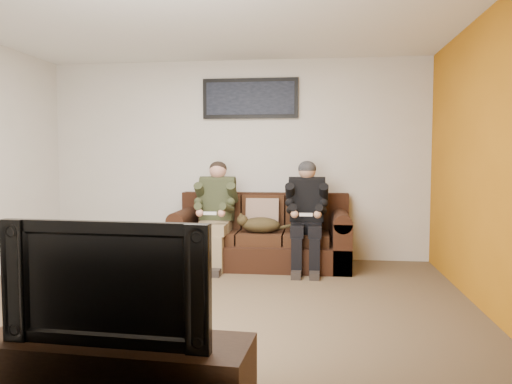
# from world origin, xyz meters

# --- Properties ---
(floor) EXTENTS (5.00, 5.00, 0.00)m
(floor) POSITION_xyz_m (0.00, 0.00, 0.00)
(floor) COLOR brown
(floor) RESTS_ON ground
(ceiling) EXTENTS (5.00, 5.00, 0.00)m
(ceiling) POSITION_xyz_m (0.00, 0.00, 2.60)
(ceiling) COLOR silver
(ceiling) RESTS_ON ground
(wall_back) EXTENTS (5.00, 0.00, 5.00)m
(wall_back) POSITION_xyz_m (0.00, 2.25, 1.30)
(wall_back) COLOR beige
(wall_back) RESTS_ON ground
(wall_front) EXTENTS (5.00, 0.00, 5.00)m
(wall_front) POSITION_xyz_m (0.00, -2.25, 1.30)
(wall_front) COLOR beige
(wall_front) RESTS_ON ground
(wall_right) EXTENTS (0.00, 4.50, 4.50)m
(wall_right) POSITION_xyz_m (2.50, 0.00, 1.30)
(wall_right) COLOR beige
(wall_right) RESTS_ON ground
(accent_wall_right) EXTENTS (0.00, 4.50, 4.50)m
(accent_wall_right) POSITION_xyz_m (2.49, 0.00, 1.30)
(accent_wall_right) COLOR #B86D12
(accent_wall_right) RESTS_ON ground
(sofa) EXTENTS (2.15, 0.93, 0.88)m
(sofa) POSITION_xyz_m (0.38, 1.83, 0.33)
(sofa) COLOR black
(sofa) RESTS_ON ground
(throw_pillow) EXTENTS (0.41, 0.20, 0.41)m
(throw_pillow) POSITION_xyz_m (0.38, 1.87, 0.62)
(throw_pillow) COLOR #91725F
(throw_pillow) RESTS_ON sofa
(throw_blanket) EXTENTS (0.44, 0.21, 0.08)m
(throw_blanket) POSITION_xyz_m (-0.26, 2.10, 0.88)
(throw_blanket) COLOR #B9AD88
(throw_blanket) RESTS_ON sofa
(person_left) EXTENTS (0.51, 0.87, 1.29)m
(person_left) POSITION_xyz_m (-0.17, 1.65, 0.72)
(person_left) COLOR #887555
(person_left) RESTS_ON sofa
(person_right) EXTENTS (0.51, 0.86, 1.29)m
(person_right) POSITION_xyz_m (0.94, 1.65, 0.72)
(person_right) COLOR black
(person_right) RESTS_ON sofa
(cat) EXTENTS (0.66, 0.26, 0.24)m
(cat) POSITION_xyz_m (0.37, 1.62, 0.53)
(cat) COLOR #4E3E1E
(cat) RESTS_ON sofa
(framed_poster) EXTENTS (1.25, 0.05, 0.52)m
(framed_poster) POSITION_xyz_m (0.18, 2.22, 2.10)
(framed_poster) COLOR black
(framed_poster) RESTS_ON wall_back
(tv_stand) EXTENTS (1.39, 0.52, 0.43)m
(tv_stand) POSITION_xyz_m (0.06, -1.95, 0.21)
(tv_stand) COLOR black
(tv_stand) RESTS_ON ground
(television) EXTENTS (1.06, 0.20, 0.61)m
(television) POSITION_xyz_m (0.06, -1.95, 0.73)
(television) COLOR black
(television) RESTS_ON tv_stand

